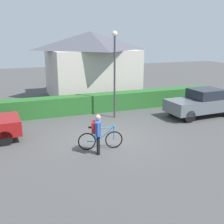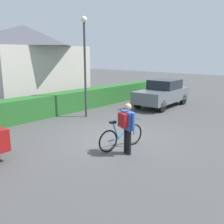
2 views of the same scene
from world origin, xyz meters
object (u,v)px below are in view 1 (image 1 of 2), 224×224
object	(u,v)px
parked_car_far	(202,102)
street_lamp	(115,64)
person_rider	(97,131)
bicycle	(101,140)

from	to	relation	value
parked_car_far	street_lamp	size ratio (longest dim) A/B	0.87
parked_car_far	person_rider	distance (m)	7.60
bicycle	person_rider	bearing A→B (deg)	-122.71
parked_car_far	street_lamp	distance (m)	5.31
parked_car_far	person_rider	size ratio (longest dim) A/B	2.56
parked_car_far	bicycle	distance (m)	7.21
bicycle	street_lamp	size ratio (longest dim) A/B	0.38
parked_car_far	bicycle	size ratio (longest dim) A/B	2.26
bicycle	street_lamp	bearing A→B (deg)	61.56
street_lamp	person_rider	bearing A→B (deg)	-118.86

